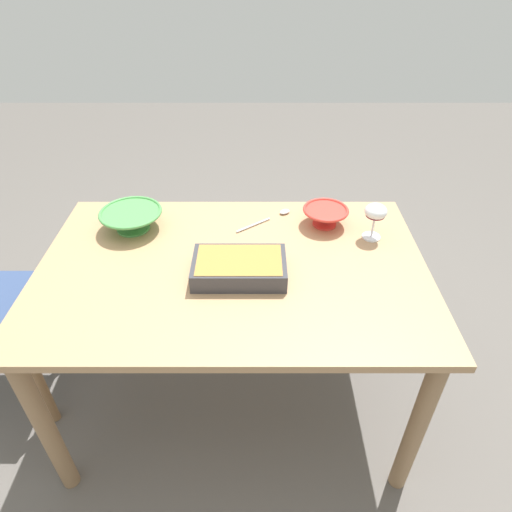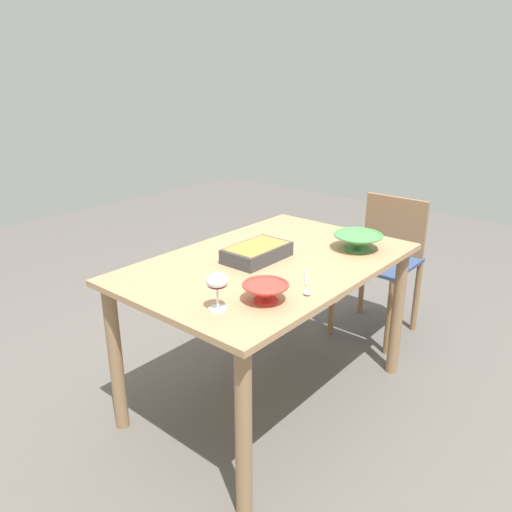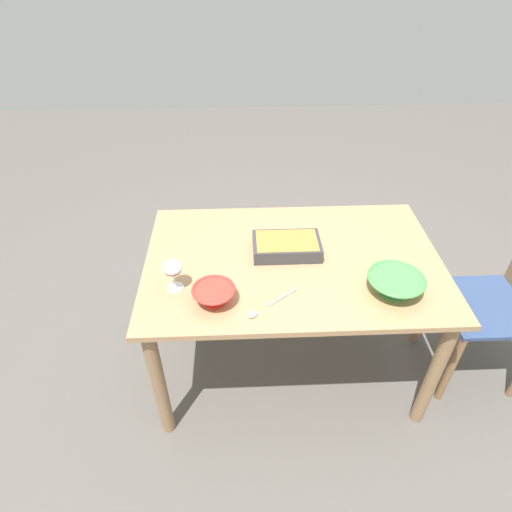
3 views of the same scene
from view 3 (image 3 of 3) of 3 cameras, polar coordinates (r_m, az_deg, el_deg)
name	(u,v)px [view 3 (image 3 of 3)]	position (r m, az deg, el deg)	size (l,w,h in m)	color
ground_plane	(286,360)	(2.48, 4.03, -13.63)	(8.00, 8.00, 0.00)	#5B5651
dining_table	(292,276)	(2.02, 4.82, -2.71)	(1.34, 0.87, 0.73)	tan
chair	(501,305)	(2.41, 29.82, -5.62)	(0.41, 0.41, 0.83)	#334772
wine_glass	(173,269)	(1.76, -11.01, -1.75)	(0.08, 0.08, 0.14)	white
casserole_dish	(287,246)	(1.96, 4.09, 1.40)	(0.31, 0.19, 0.07)	#38383D
mixing_bowl	(214,294)	(1.72, -5.62, -5.09)	(0.18, 0.18, 0.07)	red
small_bowl	(395,284)	(1.84, 18.03, -3.50)	(0.24, 0.24, 0.08)	#4C994C
serving_spoon	(264,308)	(1.70, 1.00, -6.94)	(0.22, 0.17, 0.01)	silver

